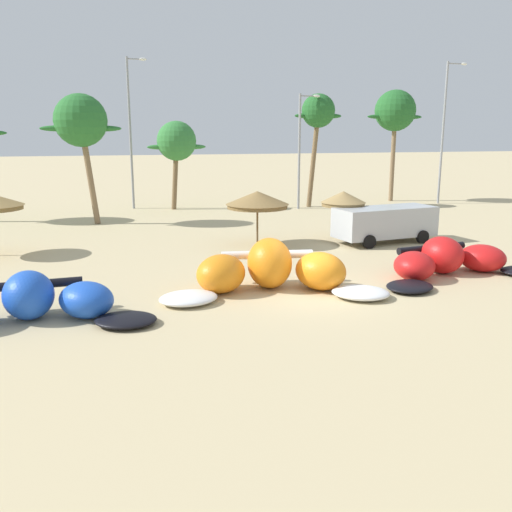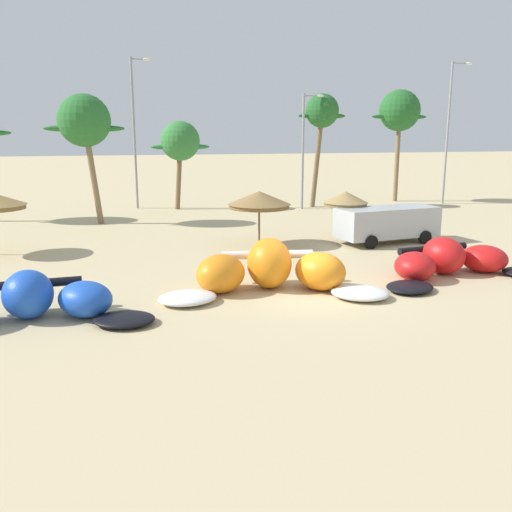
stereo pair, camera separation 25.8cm
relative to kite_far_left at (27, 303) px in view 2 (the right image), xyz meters
name	(u,v)px [view 2 (the right image)]	position (x,y,z in m)	size (l,w,h in m)	color
ground_plane	(313,292)	(9.41, 0.60, -0.57)	(260.00, 260.00, 0.00)	#C6B284
kite_far_left	(27,303)	(0.00, 0.00, 0.00)	(7.71, 3.65, 1.49)	black
kite_left	(271,272)	(8.03, 1.23, 0.14)	(8.22, 4.50, 1.85)	white
kite_left_of_center	(450,262)	(15.53, 1.35, 0.00)	(7.90, 4.05, 1.49)	black
beach_umbrella_middle	(259,200)	(9.87, 9.27, 1.75)	(3.18, 3.18, 2.75)	brown
beach_umbrella_near_palms	(346,199)	(14.71, 9.60, 1.61)	(2.39, 2.39, 2.58)	brown
parked_van	(385,222)	(16.33, 8.15, 0.52)	(5.53, 2.74, 1.84)	#B2B7BC
palm_left	(84,122)	(1.53, 18.62, 5.66)	(4.76, 3.17, 7.91)	#7F6647
palm_left_of_gap	(180,142)	(8.03, 24.05, 4.37)	(4.32, 2.88, 6.46)	brown
palm_center_left	(322,114)	(18.53, 22.58, 6.44)	(3.78, 2.52, 8.47)	brown
palm_center_right	(400,112)	(25.95, 24.18, 6.69)	(4.96, 3.31, 9.02)	#7F6647
lamppost_west	(135,127)	(4.93, 25.35, 5.41)	(1.52, 0.24, 10.93)	gray
lamppost_west_center	(305,145)	(16.87, 21.69, 4.12)	(1.64, 0.24, 8.36)	gray
lamppost_east_center	(449,127)	(28.91, 21.60, 5.47)	(1.82, 0.24, 10.98)	gray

